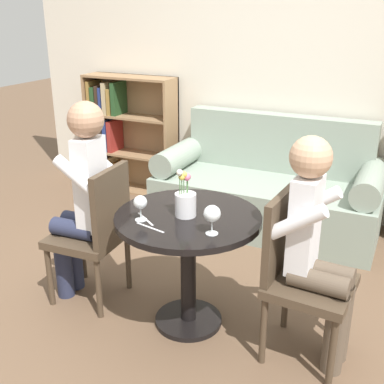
% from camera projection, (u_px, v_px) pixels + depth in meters
% --- Properties ---
extents(ground_plane, '(16.00, 16.00, 0.00)m').
position_uv_depth(ground_plane, '(188.00, 321.00, 2.90)').
color(ground_plane, brown).
extents(back_wall, '(5.20, 0.05, 2.70)m').
position_uv_depth(back_wall, '(289.00, 61.00, 4.08)').
color(back_wall, silver).
rests_on(back_wall, ground_plane).
extents(round_table, '(0.82, 0.82, 0.70)m').
position_uv_depth(round_table, '(188.00, 242.00, 2.71)').
color(round_table, black).
rests_on(round_table, ground_plane).
extents(couch, '(1.85, 0.80, 0.92)m').
position_uv_depth(couch, '(267.00, 191.00, 4.10)').
color(couch, gray).
rests_on(couch, ground_plane).
extents(bookshelf_left, '(0.93, 0.28, 1.16)m').
position_uv_depth(bookshelf_left, '(122.00, 133.00, 4.87)').
color(bookshelf_left, '#93704C').
rests_on(bookshelf_left, ground_plane).
extents(chair_left, '(0.44, 0.44, 0.90)m').
position_uv_depth(chair_left, '(97.00, 229.00, 2.97)').
color(chair_left, '#473828').
rests_on(chair_left, ground_plane).
extents(chair_right, '(0.45, 0.45, 0.90)m').
position_uv_depth(chair_right, '(298.00, 271.00, 2.50)').
color(chair_right, '#473828').
rests_on(chair_right, ground_plane).
extents(person_left, '(0.43, 0.35, 1.29)m').
position_uv_depth(person_left, '(82.00, 198.00, 2.92)').
color(person_left, '#282D47').
rests_on(person_left, ground_plane).
extents(person_right, '(0.43, 0.36, 1.22)m').
position_uv_depth(person_right, '(318.00, 248.00, 2.40)').
color(person_right, brown).
rests_on(person_right, ground_plane).
extents(wine_glass_left, '(0.07, 0.07, 0.14)m').
position_uv_depth(wine_glass_left, '(140.00, 203.00, 2.56)').
color(wine_glass_left, white).
rests_on(wine_glass_left, round_table).
extents(wine_glass_right, '(0.09, 0.09, 0.15)m').
position_uv_depth(wine_glass_right, '(212.00, 214.00, 2.40)').
color(wine_glass_right, white).
rests_on(wine_glass_right, round_table).
extents(flower_vase, '(0.12, 0.12, 0.27)m').
position_uv_depth(flower_vase, '(185.00, 201.00, 2.62)').
color(flower_vase, silver).
rests_on(flower_vase, round_table).
extents(knife_left_setting, '(0.16, 0.12, 0.00)m').
position_uv_depth(knife_left_setting, '(146.00, 219.00, 2.60)').
color(knife_left_setting, silver).
rests_on(knife_left_setting, round_table).
extents(fork_left_setting, '(0.19, 0.05, 0.00)m').
position_uv_depth(fork_left_setting, '(150.00, 228.00, 2.50)').
color(fork_left_setting, silver).
rests_on(fork_left_setting, round_table).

